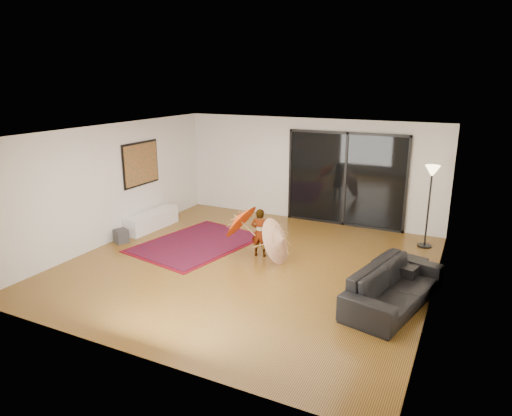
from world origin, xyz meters
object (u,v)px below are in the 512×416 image
Objects in this scene: media_console at (152,220)px; sofa at (394,286)px; ottoman at (399,270)px; child at (260,233)px.

sofa is at bearing -9.90° from media_console.
child is at bearing 179.56° from ottoman.
ottoman is at bearing 17.22° from sofa.
sofa is at bearing -86.10° from ottoman.
child is (-2.96, 0.99, 0.19)m from sofa.
media_console is 1.52× the size of child.
media_console is 2.04× the size of ottoman.
sofa is 3.13m from child.
child is (3.24, -0.45, 0.30)m from media_console.
ottoman is (6.13, -0.47, 0.00)m from media_console.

